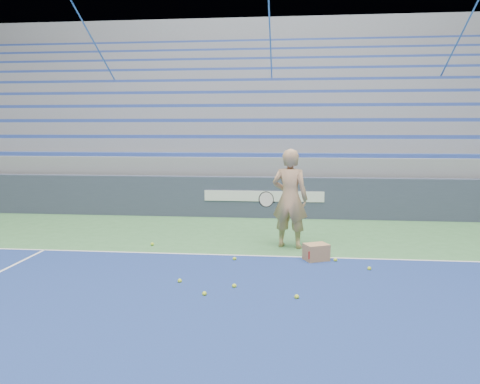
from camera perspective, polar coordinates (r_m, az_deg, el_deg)
name	(u,v)px	position (r m, az deg, el deg)	size (l,w,h in m)	color
sponsor_barrier	(264,197)	(12.66, 2.96, -0.63)	(30.00, 0.32, 1.10)	#363D52
bleachers	(272,130)	(18.25, 3.91, 7.56)	(31.00, 9.15, 7.30)	gray
tennis_player	(290,198)	(9.39, 6.09, -0.79)	(1.02, 0.94, 1.99)	tan
ball_box	(316,252)	(8.65, 9.27, -7.27)	(0.50, 0.46, 0.31)	#AB7E53
tennis_ball_0	(180,281)	(7.43, -7.35, -10.69)	(0.07, 0.07, 0.07)	#CEED30
tennis_ball_1	(297,297)	(6.76, 6.92, -12.57)	(0.07, 0.07, 0.07)	#CEED30
tennis_ball_2	(204,294)	(6.85, -4.36, -12.26)	(0.07, 0.07, 0.07)	#CEED30
tennis_ball_3	(152,244)	(9.81, -10.64, -6.25)	(0.07, 0.07, 0.07)	#CEED30
tennis_ball_4	(234,259)	(8.57, -0.68, -8.14)	(0.07, 0.07, 0.07)	#CEED30
tennis_ball_5	(335,260)	(8.67, 11.56, -8.12)	(0.07, 0.07, 0.07)	#CEED30
tennis_ball_6	(234,286)	(7.15, -0.71, -11.38)	(0.07, 0.07, 0.07)	#CEED30
tennis_ball_7	(369,269)	(8.28, 15.49, -8.98)	(0.07, 0.07, 0.07)	#CEED30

